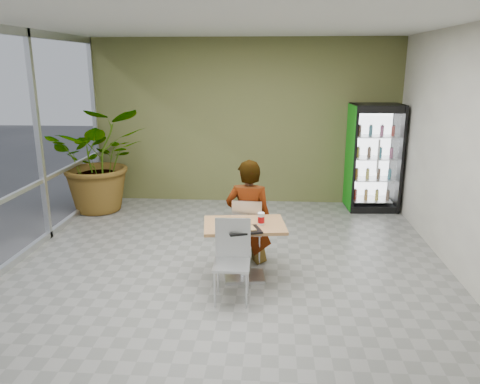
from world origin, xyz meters
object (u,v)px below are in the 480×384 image
(dining_table, at_px, (244,239))
(cafeteria_tray, at_px, (244,230))
(chair_near, at_px, (232,253))
(soda_cup, at_px, (261,219))
(chair_far, at_px, (248,226))
(potted_plant, at_px, (100,159))
(beverage_fridge, at_px, (373,158))
(seated_woman, at_px, (249,222))

(dining_table, xyz_separation_m, cafeteria_tray, (0.01, -0.28, 0.23))
(chair_near, xyz_separation_m, soda_cup, (0.32, 0.48, 0.27))
(chair_far, bearing_deg, dining_table, 93.88)
(dining_table, xyz_separation_m, chair_far, (0.01, 0.52, 0.00))
(cafeteria_tray, relative_size, potted_plant, 0.21)
(dining_table, height_order, potted_plant, potted_plant)
(beverage_fridge, bearing_deg, dining_table, -128.18)
(seated_woman, bearing_deg, cafeteria_tray, 94.39)
(chair_far, bearing_deg, soda_cup, 115.24)
(seated_woman, relative_size, soda_cup, 11.29)
(dining_table, distance_m, chair_far, 0.52)
(dining_table, relative_size, seated_woman, 0.63)
(seated_woman, xyz_separation_m, soda_cup, (0.19, -0.59, 0.24))
(beverage_fridge, xyz_separation_m, potted_plant, (-5.12, -0.44, -0.02))
(beverage_fridge, bearing_deg, seated_woman, -133.24)
(chair_near, bearing_deg, cafeteria_tray, 61.30)
(cafeteria_tray, bearing_deg, seated_woman, 89.02)
(cafeteria_tray, bearing_deg, potted_plant, 133.36)
(soda_cup, xyz_separation_m, beverage_fridge, (2.02, 3.26, 0.17))
(chair_near, height_order, beverage_fridge, beverage_fridge)
(dining_table, height_order, chair_far, chair_far)
(dining_table, bearing_deg, chair_near, -102.46)
(cafeteria_tray, height_order, beverage_fridge, beverage_fridge)
(dining_table, distance_m, potted_plant, 4.04)
(chair_near, height_order, seated_woman, seated_woman)
(chair_near, bearing_deg, seated_woman, 82.26)
(chair_far, relative_size, seated_woman, 0.52)
(seated_woman, height_order, cafeteria_tray, seated_woman)
(seated_woman, relative_size, beverage_fridge, 0.88)
(chair_far, bearing_deg, seated_woman, -95.69)
(beverage_fridge, bearing_deg, chair_far, -132.87)
(chair_near, distance_m, soda_cup, 0.64)
(dining_table, relative_size, soda_cup, 7.07)
(cafeteria_tray, bearing_deg, chair_far, 89.61)
(chair_far, height_order, cafeteria_tray, chair_far)
(potted_plant, bearing_deg, soda_cup, -42.21)
(soda_cup, bearing_deg, dining_table, 173.66)
(chair_near, relative_size, beverage_fridge, 0.48)
(seated_woman, height_order, soda_cup, seated_woman)
(dining_table, distance_m, beverage_fridge, 3.96)
(beverage_fridge, bearing_deg, potted_plant, -178.59)
(seated_woman, distance_m, potted_plant, 3.68)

